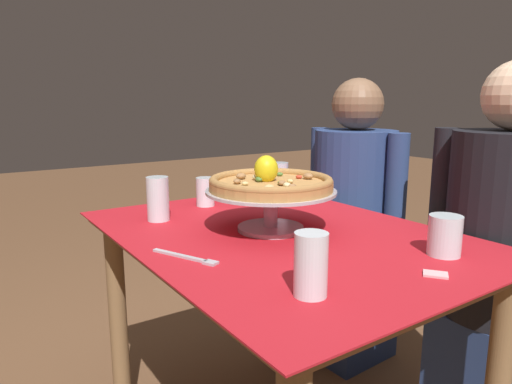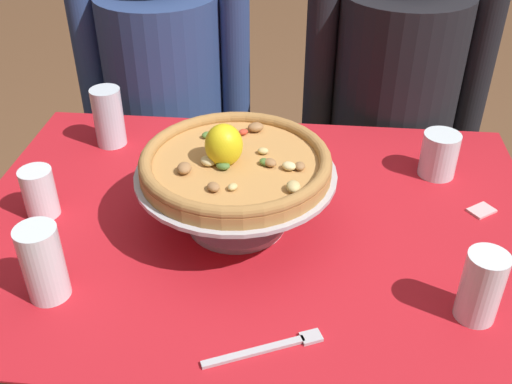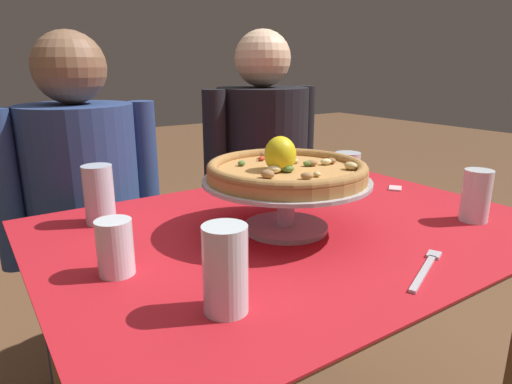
% 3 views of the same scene
% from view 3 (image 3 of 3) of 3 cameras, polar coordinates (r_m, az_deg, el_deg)
% --- Properties ---
extents(dining_table, '(1.12, 0.82, 0.74)m').
position_cam_3_polar(dining_table, '(1.08, 4.71, -10.36)').
color(dining_table, olive).
rests_on(dining_table, ground).
extents(pizza_stand, '(0.37, 0.37, 0.12)m').
position_cam_3_polar(pizza_stand, '(0.98, 3.89, -0.36)').
color(pizza_stand, '#B7B7C1').
rests_on(pizza_stand, dining_table).
extents(pizza, '(0.35, 0.35, 0.10)m').
position_cam_3_polar(pizza, '(0.97, 3.92, 2.92)').
color(pizza, '#BC8447').
rests_on(pizza, pizza_stand).
extents(water_glass_back_left, '(0.07, 0.07, 0.14)m').
position_cam_3_polar(water_glass_back_left, '(1.09, -19.41, -0.80)').
color(water_glass_back_left, silver).
rests_on(water_glass_back_left, dining_table).
extents(water_glass_side_left, '(0.06, 0.06, 0.10)m').
position_cam_3_polar(water_glass_side_left, '(0.83, -17.55, -7.19)').
color(water_glass_side_left, white).
rests_on(water_glass_side_left, dining_table).
extents(water_glass_front_left, '(0.07, 0.07, 0.14)m').
position_cam_3_polar(water_glass_front_left, '(0.67, -3.93, -10.58)').
color(water_glass_front_left, silver).
rests_on(water_glass_front_left, dining_table).
extents(water_glass_back_right, '(0.08, 0.08, 0.10)m').
position_cam_3_polar(water_glass_back_right, '(1.42, 11.58, 2.77)').
color(water_glass_back_right, silver).
rests_on(water_glass_back_right, dining_table).
extents(water_glass_front_right, '(0.06, 0.06, 0.12)m').
position_cam_3_polar(water_glass_front_right, '(1.17, 26.30, -0.81)').
color(water_glass_front_right, white).
rests_on(water_glass_front_right, dining_table).
extents(dinner_fork, '(0.18, 0.09, 0.01)m').
position_cam_3_polar(dinner_fork, '(0.88, 20.98, -9.02)').
color(dinner_fork, '#B7B7C1').
rests_on(dinner_fork, dining_table).
extents(sugar_packet, '(0.06, 0.06, 0.00)m').
position_cam_3_polar(sugar_packet, '(1.39, 17.39, 0.46)').
color(sugar_packet, beige).
rests_on(sugar_packet, dining_table).
extents(diner_left, '(0.49, 0.35, 1.19)m').
position_cam_3_polar(diner_left, '(1.50, -20.69, -5.40)').
color(diner_left, navy).
rests_on(diner_left, ground).
extents(diner_right, '(0.49, 0.35, 1.22)m').
position_cam_3_polar(diner_right, '(1.72, 0.80, -1.25)').
color(diner_right, navy).
rests_on(diner_right, ground).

